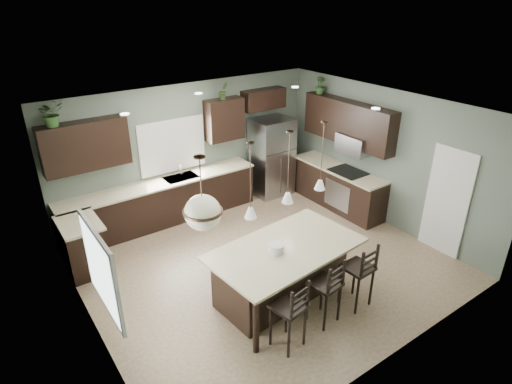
% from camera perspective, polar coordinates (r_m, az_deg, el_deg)
% --- Properties ---
extents(ground, '(6.00, 6.00, 0.00)m').
position_cam_1_polar(ground, '(7.91, 1.10, -9.41)').
color(ground, '#9E8466').
rests_on(ground, ground).
extents(pantry_door, '(0.04, 0.82, 2.04)m').
position_cam_1_polar(pantry_door, '(8.51, 24.09, -1.20)').
color(pantry_door, white).
rests_on(pantry_door, ground).
extents(window_back, '(1.35, 0.02, 1.00)m').
position_cam_1_polar(window_back, '(9.16, -11.12, 6.08)').
color(window_back, white).
rests_on(window_back, room_shell).
extents(window_left, '(0.02, 1.10, 1.00)m').
position_cam_1_polar(window_left, '(5.39, -20.11, -9.86)').
color(window_left, white).
rests_on(window_left, room_shell).
extents(left_return_cabs, '(0.60, 0.90, 0.90)m').
position_cam_1_polar(left_return_cabs, '(8.11, -22.17, -6.81)').
color(left_return_cabs, black).
rests_on(left_return_cabs, ground).
extents(left_return_countertop, '(0.66, 0.96, 0.04)m').
position_cam_1_polar(left_return_countertop, '(7.88, -22.59, -3.87)').
color(left_return_countertop, beige).
rests_on(left_return_countertop, left_return_cabs).
extents(back_lower_cabs, '(4.20, 0.60, 0.90)m').
position_cam_1_polar(back_lower_cabs, '(9.18, -12.32, -1.46)').
color(back_lower_cabs, black).
rests_on(back_lower_cabs, ground).
extents(back_countertop, '(4.20, 0.66, 0.04)m').
position_cam_1_polar(back_countertop, '(8.97, -12.55, 1.16)').
color(back_countertop, beige).
rests_on(back_countertop, back_lower_cabs).
extents(sink_inset, '(0.70, 0.45, 0.01)m').
position_cam_1_polar(sink_inset, '(9.12, -9.98, 1.93)').
color(sink_inset, gray).
rests_on(sink_inset, back_countertop).
extents(faucet, '(0.02, 0.02, 0.28)m').
position_cam_1_polar(faucet, '(9.04, -9.97, 2.71)').
color(faucet, silver).
rests_on(faucet, back_countertop).
extents(back_upper_left, '(1.55, 0.34, 0.90)m').
position_cam_1_polar(back_upper_left, '(8.38, -21.80, 5.75)').
color(back_upper_left, black).
rests_on(back_upper_left, room_shell).
extents(back_upper_right, '(0.85, 0.34, 0.90)m').
position_cam_1_polar(back_upper_right, '(9.43, -4.24, 9.62)').
color(back_upper_right, black).
rests_on(back_upper_right, room_shell).
extents(fridge_header, '(1.05, 0.34, 0.45)m').
position_cam_1_polar(fridge_header, '(9.92, 1.01, 12.27)').
color(fridge_header, black).
rests_on(fridge_header, room_shell).
extents(right_lower_cabs, '(0.60, 2.35, 0.90)m').
position_cam_1_polar(right_lower_cabs, '(9.83, 10.84, 0.56)').
color(right_lower_cabs, black).
rests_on(right_lower_cabs, ground).
extents(right_countertop, '(0.66, 2.35, 0.04)m').
position_cam_1_polar(right_countertop, '(9.63, 10.98, 3.06)').
color(right_countertop, beige).
rests_on(right_countertop, right_lower_cabs).
extents(cooktop, '(0.58, 0.75, 0.02)m').
position_cam_1_polar(cooktop, '(9.45, 12.17, 2.67)').
color(cooktop, black).
rests_on(cooktop, right_countertop).
extents(wall_oven_front, '(0.01, 0.72, 0.60)m').
position_cam_1_polar(wall_oven_front, '(9.46, 10.71, -0.47)').
color(wall_oven_front, gray).
rests_on(wall_oven_front, right_lower_cabs).
extents(right_upper_cabs, '(0.34, 2.35, 0.90)m').
position_cam_1_polar(right_upper_cabs, '(9.40, 12.16, 9.06)').
color(right_upper_cabs, black).
rests_on(right_upper_cabs, room_shell).
extents(microwave, '(0.40, 0.75, 0.40)m').
position_cam_1_polar(microwave, '(9.31, 12.94, 6.23)').
color(microwave, gray).
rests_on(microwave, right_upper_cabs).
extents(refrigerator, '(0.90, 0.74, 1.85)m').
position_cam_1_polar(refrigerator, '(10.13, 2.10, 4.69)').
color(refrigerator, '#9A9BA2').
rests_on(refrigerator, ground).
extents(kitchen_island, '(2.49, 1.56, 0.92)m').
position_cam_1_polar(kitchen_island, '(6.91, 3.87, -10.60)').
color(kitchen_island, black).
rests_on(kitchen_island, ground).
extents(serving_dish, '(0.24, 0.24, 0.14)m').
position_cam_1_polar(serving_dish, '(6.49, 2.73, -7.50)').
color(serving_dish, silver).
rests_on(serving_dish, kitchen_island).
extents(bar_stool_left, '(0.48, 0.48, 1.11)m').
position_cam_1_polar(bar_stool_left, '(6.03, 4.32, -15.84)').
color(bar_stool_left, black).
rests_on(bar_stool_left, ground).
extents(bar_stool_center, '(0.46, 0.46, 1.10)m').
position_cam_1_polar(bar_stool_center, '(6.47, 9.11, -12.83)').
color(bar_stool_center, black).
rests_on(bar_stool_center, ground).
extents(bar_stool_right, '(0.44, 0.44, 1.13)m').
position_cam_1_polar(bar_stool_right, '(6.86, 13.33, -10.61)').
color(bar_stool_right, black).
rests_on(bar_stool_right, ground).
extents(pendant_left, '(0.17, 0.17, 1.10)m').
position_cam_1_polar(pendant_left, '(5.60, -0.75, 1.47)').
color(pendant_left, silver).
rests_on(pendant_left, room_shell).
extents(pendant_center, '(0.17, 0.17, 1.10)m').
position_cam_1_polar(pendant_center, '(6.03, 4.37, 3.24)').
color(pendant_center, silver).
rests_on(pendant_center, room_shell).
extents(pendant_right, '(0.17, 0.17, 1.10)m').
position_cam_1_polar(pendant_right, '(6.51, 8.78, 4.73)').
color(pendant_right, silver).
rests_on(pendant_right, room_shell).
extents(chandelier, '(0.50, 0.50, 0.98)m').
position_cam_1_polar(chandelier, '(5.16, -7.27, -0.20)').
color(chandelier, beige).
rests_on(chandelier, room_shell).
extents(plant_back_left, '(0.53, 0.50, 0.46)m').
position_cam_1_polar(plant_back_left, '(8.08, -25.68, 9.45)').
color(plant_back_left, '#2C5324').
rests_on(plant_back_left, back_upper_left).
extents(plant_back_right, '(0.21, 0.17, 0.36)m').
position_cam_1_polar(plant_back_right, '(9.24, -4.38, 13.32)').
color(plant_back_right, '#375324').
rests_on(plant_back_right, back_upper_right).
extents(plant_right_wall, '(0.23, 0.23, 0.37)m').
position_cam_1_polar(plant_right_wall, '(9.83, 8.55, 13.88)').
color(plant_right_wall, '#2B5123').
rests_on(plant_right_wall, right_upper_cabs).
extents(room_shell, '(6.00, 6.00, 6.00)m').
position_cam_1_polar(room_shell, '(7.07, 1.21, 1.93)').
color(room_shell, slate).
rests_on(room_shell, ground).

